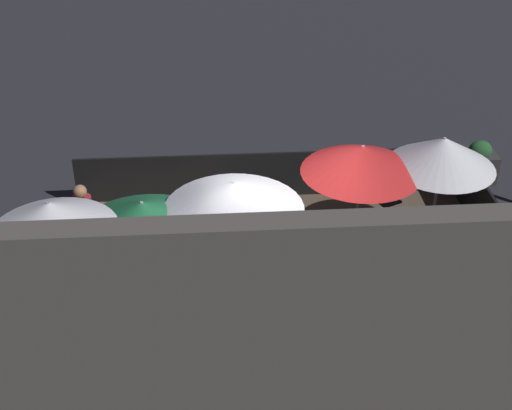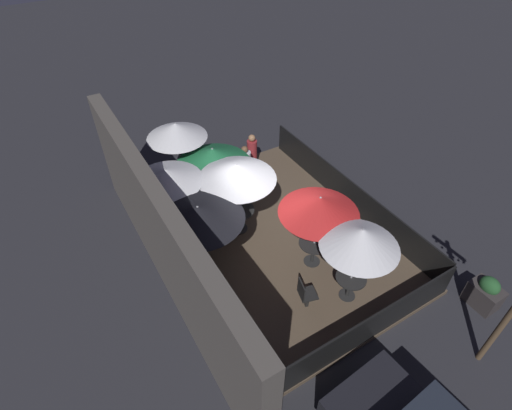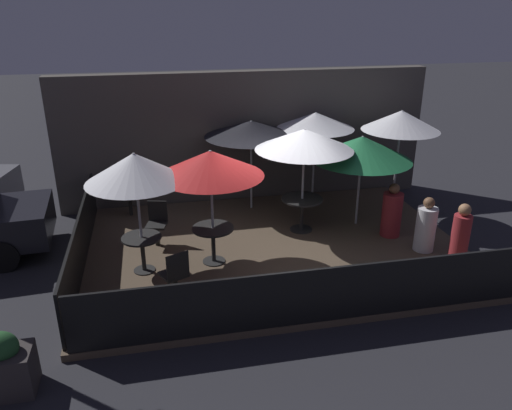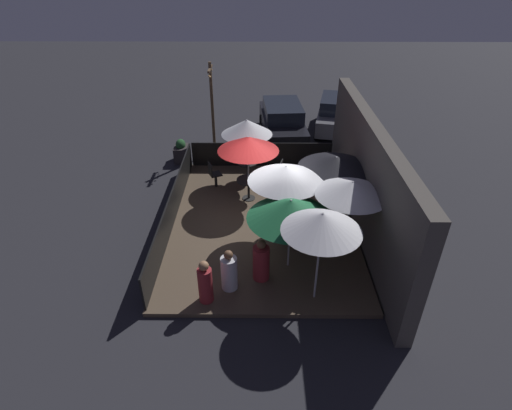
# 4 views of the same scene
# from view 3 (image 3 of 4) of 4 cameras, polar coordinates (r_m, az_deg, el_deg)

# --- Properties ---
(ground_plane) EXTENTS (60.00, 60.00, 0.00)m
(ground_plane) POSITION_cam_3_polar(r_m,az_deg,el_deg) (10.47, 2.05, -5.19)
(ground_plane) COLOR #26262B
(patio_deck) EXTENTS (7.65, 5.56, 0.12)m
(patio_deck) POSITION_cam_3_polar(r_m,az_deg,el_deg) (10.44, 2.05, -4.89)
(patio_deck) COLOR brown
(patio_deck) RESTS_ON ground_plane
(building_wall) EXTENTS (9.25, 0.36, 3.29)m
(building_wall) POSITION_cam_3_polar(r_m,az_deg,el_deg) (12.64, -1.13, 7.69)
(building_wall) COLOR #4C4742
(building_wall) RESTS_ON ground_plane
(fence_front) EXTENTS (7.45, 0.05, 0.95)m
(fence_front) POSITION_cam_3_polar(r_m,az_deg,el_deg) (7.90, 6.91, -10.27)
(fence_front) COLOR black
(fence_front) RESTS_ON patio_deck
(fence_side_left) EXTENTS (0.05, 5.36, 0.95)m
(fence_side_left) POSITION_cam_3_polar(r_m,az_deg,el_deg) (10.06, -19.36, -3.93)
(fence_side_left) COLOR black
(fence_side_left) RESTS_ON patio_deck
(patio_umbrella_0) EXTENTS (1.76, 1.76, 2.29)m
(patio_umbrella_0) POSITION_cam_3_polar(r_m,az_deg,el_deg) (8.90, -13.69, 4.15)
(patio_umbrella_0) COLOR #B2B2B7
(patio_umbrella_0) RESTS_ON patio_deck
(patio_umbrella_1) EXTENTS (2.07, 2.07, 2.28)m
(patio_umbrella_1) POSITION_cam_3_polar(r_m,az_deg,el_deg) (10.44, 5.56, 7.47)
(patio_umbrella_1) COLOR #B2B2B7
(patio_umbrella_1) RESTS_ON patio_deck
(patio_umbrella_2) EXTENTS (1.95, 1.95, 2.24)m
(patio_umbrella_2) POSITION_cam_3_polar(r_m,az_deg,el_deg) (9.03, -5.23, 4.76)
(patio_umbrella_2) COLOR #B2B2B7
(patio_umbrella_2) RESTS_ON patio_deck
(patio_umbrella_3) EXTENTS (1.87, 1.87, 2.25)m
(patio_umbrella_3) POSITION_cam_3_polar(r_m,az_deg,el_deg) (12.17, 6.82, 9.55)
(patio_umbrella_3) COLOR #B2B2B7
(patio_umbrella_3) RESTS_ON patio_deck
(patio_umbrella_4) EXTENTS (2.18, 2.18, 2.04)m
(patio_umbrella_4) POSITION_cam_3_polar(r_m,az_deg,el_deg) (11.02, 12.01, 6.37)
(patio_umbrella_4) COLOR #B2B2B7
(patio_umbrella_4) RESTS_ON patio_deck
(patio_umbrella_5) EXTENTS (2.18, 2.18, 2.16)m
(patio_umbrella_5) POSITION_cam_3_polar(r_m,az_deg,el_deg) (11.65, -0.57, 8.71)
(patio_umbrella_5) COLOR #B2B2B7
(patio_umbrella_5) RESTS_ON patio_deck
(patio_umbrella_6) EXTENTS (1.77, 1.77, 2.43)m
(patio_umbrella_6) POSITION_cam_3_polar(r_m,az_deg,el_deg) (11.92, 16.26, 9.25)
(patio_umbrella_6) COLOR #B2B2B7
(patio_umbrella_6) RESTS_ON patio_deck
(dining_table_0) EXTENTS (0.73, 0.73, 0.70)m
(dining_table_0) POSITION_cam_3_polar(r_m,az_deg,el_deg) (9.45, -12.88, -4.41)
(dining_table_0) COLOR black
(dining_table_0) RESTS_ON patio_deck
(dining_table_1) EXTENTS (0.90, 0.90, 0.75)m
(dining_table_1) POSITION_cam_3_polar(r_m,az_deg,el_deg) (10.90, 5.28, 0.02)
(dining_table_1) COLOR black
(dining_table_1) RESTS_ON patio_deck
(dining_table_2) EXTENTS (0.79, 0.79, 0.73)m
(dining_table_2) POSITION_cam_3_polar(r_m,az_deg,el_deg) (9.56, -4.93, -3.43)
(dining_table_2) COLOR black
(dining_table_2) RESTS_ON patio_deck
(patio_chair_0) EXTENTS (0.49, 0.49, 0.91)m
(patio_chair_0) POSITION_cam_3_polar(r_m,az_deg,el_deg) (10.46, -11.24, -1.90)
(patio_chair_0) COLOR black
(patio_chair_0) RESTS_ON patio_deck
(patio_chair_1) EXTENTS (0.53, 0.53, 0.94)m
(patio_chair_1) POSITION_cam_3_polar(r_m,az_deg,el_deg) (8.44, -9.22, -7.79)
(patio_chair_1) COLOR black
(patio_chair_1) RESTS_ON patio_deck
(patio_chair_2) EXTENTS (0.44, 0.44, 0.92)m
(patio_chair_2) POSITION_cam_3_polar(r_m,az_deg,el_deg) (12.09, -14.30, 1.19)
(patio_chair_2) COLOR black
(patio_chair_2) RESTS_ON patio_deck
(patron_0) EXTENTS (0.60, 0.60, 1.18)m
(patron_0) POSITION_cam_3_polar(r_m,az_deg,el_deg) (11.02, 15.25, -0.89)
(patron_0) COLOR maroon
(patron_0) RESTS_ON patio_deck
(patron_1) EXTENTS (0.55, 0.55, 1.14)m
(patron_1) POSITION_cam_3_polar(r_m,az_deg,el_deg) (10.58, 18.82, -2.43)
(patron_1) COLOR silver
(patron_1) RESTS_ON patio_deck
(patron_2) EXTENTS (0.41, 0.41, 1.18)m
(patron_2) POSITION_cam_3_polar(r_m,az_deg,el_deg) (10.39, 22.33, -3.19)
(patron_2) COLOR maroon
(patron_2) RESTS_ON patio_deck
(planter_box) EXTENTS (0.74, 0.52, 0.93)m
(planter_box) POSITION_cam_3_polar(r_m,az_deg,el_deg) (7.58, -26.90, -16.12)
(planter_box) COLOR #332D2D
(planter_box) RESTS_ON ground_plane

